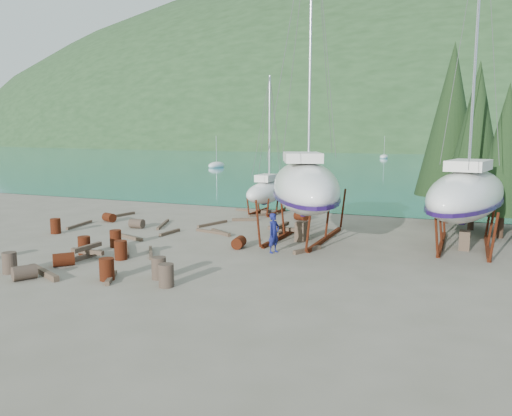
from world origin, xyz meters
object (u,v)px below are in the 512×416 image
at_px(small_sailboat_shore, 268,191).
at_px(worker, 274,233).
at_px(large_sailboat_far, 467,194).
at_px(large_sailboat_near, 305,186).

relative_size(small_sailboat_shore, worker, 5.13).
xyz_separation_m(large_sailboat_far, small_sailboat_shore, (-13.44, 6.57, -1.11)).
bearing_deg(large_sailboat_far, worker, -140.23).
xyz_separation_m(small_sailboat_shore, worker, (4.91, -11.43, -0.68)).
distance_m(large_sailboat_far, small_sailboat_shore, 15.00).
distance_m(large_sailboat_near, worker, 4.24).
distance_m(large_sailboat_far, worker, 9.98).
bearing_deg(large_sailboat_far, small_sailboat_shore, 164.07).
height_order(small_sailboat_shore, worker, small_sailboat_shore).
bearing_deg(large_sailboat_far, large_sailboat_near, -162.01).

